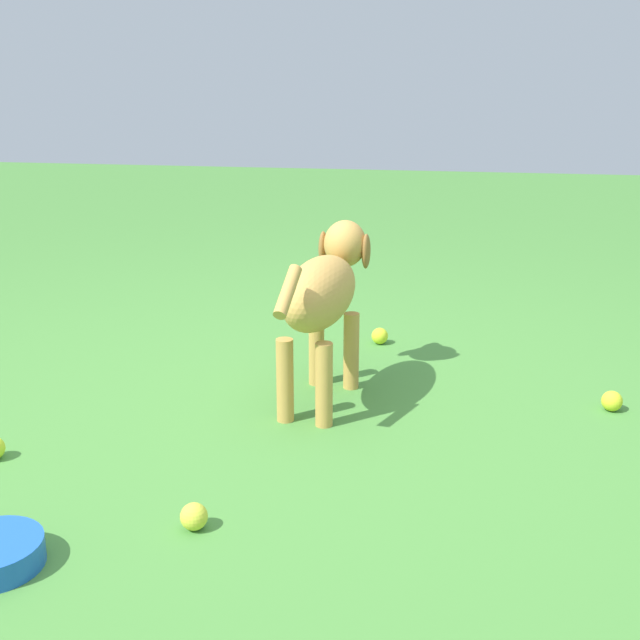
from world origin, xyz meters
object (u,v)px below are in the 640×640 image
at_px(dog, 324,292).
at_px(tennis_ball_0, 380,336).
at_px(tennis_ball_3, 612,401).
at_px(tennis_ball_2, 194,517).

distance_m(dog, tennis_ball_0, 0.69).
height_order(dog, tennis_ball_0, dog).
bearing_deg(tennis_ball_3, dog, 93.81).
bearing_deg(tennis_ball_3, tennis_ball_2, 129.80).
bearing_deg(tennis_ball_2, tennis_ball_0, -11.17).
bearing_deg(tennis_ball_0, tennis_ball_2, 168.83).
distance_m(dog, tennis_ball_3, 0.98).
relative_size(tennis_ball_0, tennis_ball_3, 1.00).
distance_m(tennis_ball_0, tennis_ball_3, 0.96).
height_order(dog, tennis_ball_2, dog).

